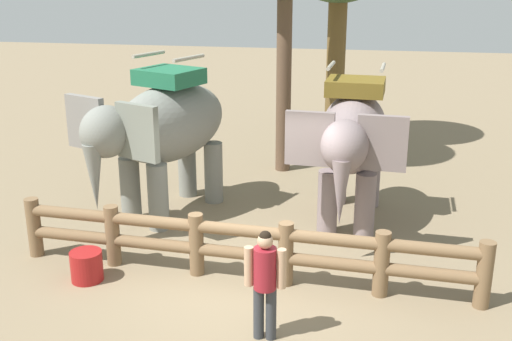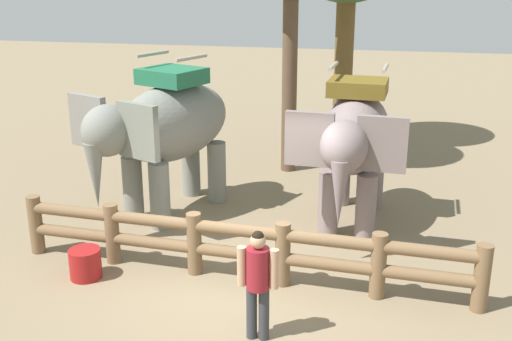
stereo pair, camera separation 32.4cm
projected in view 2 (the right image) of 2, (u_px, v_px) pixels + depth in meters
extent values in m
plane|color=#7D6B51|center=(236.00, 281.00, 10.02)|extent=(60.00, 60.00, 0.00)
cylinder|color=brown|center=(36.00, 224.00, 10.89)|extent=(0.24, 0.24, 1.05)
cylinder|color=brown|center=(112.00, 234.00, 10.52)|extent=(0.24, 0.24, 1.05)
cylinder|color=brown|center=(194.00, 244.00, 10.14)|extent=(0.24, 0.24, 1.05)
cylinder|color=brown|center=(283.00, 254.00, 9.77)|extent=(0.24, 0.24, 1.05)
cylinder|color=brown|center=(378.00, 266.00, 9.39)|extent=(0.24, 0.24, 1.05)
cylinder|color=brown|center=(482.00, 278.00, 9.01)|extent=(0.24, 0.24, 1.05)
cylinder|color=brown|center=(238.00, 253.00, 9.98)|extent=(7.40, 0.62, 0.20)
cylinder|color=brown|center=(237.00, 230.00, 9.85)|extent=(7.40, 0.62, 0.20)
cylinder|color=gray|center=(160.00, 196.00, 11.89)|extent=(0.39, 0.39, 1.31)
cylinder|color=gray|center=(133.00, 189.00, 12.28)|extent=(0.39, 0.39, 1.31)
cylinder|color=gray|center=(217.00, 172.00, 13.27)|extent=(0.39, 0.39, 1.31)
cylinder|color=gray|center=(191.00, 166.00, 13.66)|extent=(0.39, 0.39, 1.31)
ellipsoid|color=gray|center=(174.00, 122.00, 12.39)|extent=(2.33, 3.21, 1.52)
ellipsoid|color=gray|center=(107.00, 130.00, 10.97)|extent=(1.14, 1.22, 0.93)
cube|color=slate|center=(138.00, 131.00, 10.71)|extent=(0.85, 0.45, 0.98)
cube|color=gray|center=(88.00, 121.00, 11.40)|extent=(0.85, 0.45, 0.98)
cone|color=gray|center=(96.00, 176.00, 10.94)|extent=(0.35, 0.35, 1.20)
cube|color=#206744|center=(172.00, 76.00, 12.11)|extent=(1.40, 1.33, 0.30)
cylinder|color=#A59E8C|center=(191.00, 58.00, 11.72)|extent=(0.41, 0.84, 0.08)
cylinder|color=#A59E8C|center=(152.00, 54.00, 12.26)|extent=(0.41, 0.84, 0.08)
cylinder|color=gray|center=(366.00, 207.00, 11.40)|extent=(0.38, 0.38, 1.25)
cylinder|color=gray|center=(328.00, 204.00, 11.58)|extent=(0.38, 0.38, 1.25)
cylinder|color=gray|center=(374.00, 178.00, 12.95)|extent=(0.38, 0.38, 1.25)
cylinder|color=gray|center=(341.00, 176.00, 13.12)|extent=(0.38, 0.38, 1.25)
ellipsoid|color=gray|center=(356.00, 133.00, 11.90)|extent=(1.41, 2.88, 1.46)
ellipsoid|color=gray|center=(344.00, 146.00, 10.31)|extent=(0.85, 0.98, 0.89)
cube|color=slate|center=(382.00, 144.00, 10.25)|extent=(0.84, 0.17, 0.94)
cube|color=slate|center=(309.00, 139.00, 10.56)|extent=(0.84, 0.17, 0.94)
cone|color=gray|center=(339.00, 194.00, 10.24)|extent=(0.33, 0.33, 1.15)
cube|color=brown|center=(358.00, 87.00, 11.62)|extent=(1.12, 1.00, 0.29)
cylinder|color=#A59E8C|center=(385.00, 68.00, 11.38)|extent=(0.12, 0.85, 0.07)
cylinder|color=#A59E8C|center=(333.00, 66.00, 11.63)|extent=(0.12, 0.85, 0.07)
cylinder|color=#323539|center=(264.00, 314.00, 8.36)|extent=(0.14, 0.14, 0.76)
cylinder|color=#323539|center=(252.00, 313.00, 8.40)|extent=(0.14, 0.14, 0.76)
cylinder|color=maroon|center=(258.00, 268.00, 8.17)|extent=(0.31, 0.31, 0.58)
cylinder|color=tan|center=(274.00, 269.00, 8.13)|extent=(0.12, 0.12, 0.55)
cylinder|color=tan|center=(242.00, 266.00, 8.21)|extent=(0.12, 0.12, 0.55)
sphere|color=tan|center=(258.00, 241.00, 8.05)|extent=(0.21, 0.21, 0.21)
sphere|color=black|center=(258.00, 237.00, 8.03)|extent=(0.16, 0.16, 0.16)
cylinder|color=brown|center=(290.00, 77.00, 14.81)|extent=(0.36, 0.36, 4.62)
cylinder|color=brown|center=(343.00, 69.00, 16.89)|extent=(0.51, 0.51, 4.34)
cylinder|color=maroon|center=(85.00, 264.00, 10.07)|extent=(0.51, 0.51, 0.50)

